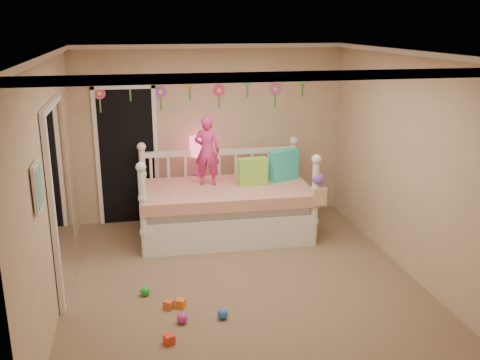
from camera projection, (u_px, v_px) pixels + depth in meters
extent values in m
cube|color=#7F684C|center=(242.00, 281.00, 6.21)|extent=(4.00, 4.50, 0.01)
cube|color=white|center=(242.00, 52.00, 5.47)|extent=(4.00, 4.50, 0.01)
cube|color=tan|center=(211.00, 133.00, 7.95)|extent=(4.00, 0.01, 2.60)
cube|color=tan|center=(51.00, 185.00, 5.45)|extent=(0.01, 4.50, 2.60)
cube|color=tan|center=(409.00, 165.00, 6.22)|extent=(0.01, 4.50, 2.60)
cube|color=#25B9BB|center=(284.00, 165.00, 7.62)|extent=(0.46, 0.32, 0.44)
cube|color=#8FE245|center=(253.00, 171.00, 7.39)|extent=(0.42, 0.18, 0.38)
imported|color=#DA3186|center=(207.00, 151.00, 7.32)|extent=(0.40, 0.32, 0.96)
cube|color=white|center=(201.00, 200.00, 8.02)|extent=(0.39, 0.30, 0.64)
sphere|color=#E71E8F|center=(200.00, 174.00, 7.91)|extent=(0.18, 0.18, 0.18)
cylinder|color=#E71E8F|center=(200.00, 162.00, 7.85)|extent=(0.03, 0.03, 0.38)
cylinder|color=#ED4763|center=(200.00, 146.00, 7.79)|extent=(0.30, 0.30, 0.28)
cube|color=black|center=(127.00, 155.00, 7.77)|extent=(0.90, 0.04, 2.07)
cube|color=white|center=(61.00, 198.00, 5.82)|extent=(0.07, 1.30, 2.10)
cube|color=white|center=(38.00, 187.00, 4.54)|extent=(0.05, 0.34, 0.42)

